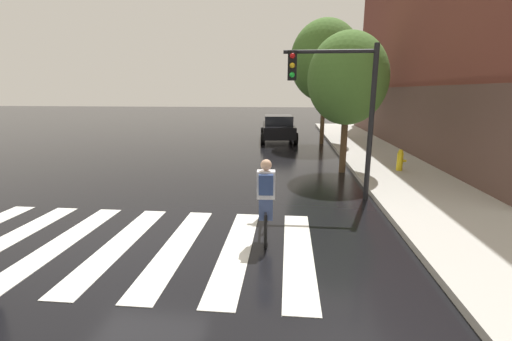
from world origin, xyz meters
The scene contains 8 objects.
ground_plane centered at (0.00, 0.00, 0.00)m, with size 120.00×120.00×0.00m, color black.
crosswalk_stripes centered at (-0.25, 0.00, 0.01)m, with size 7.67×3.80×0.01m.
sedan_mid centered at (2.45, 14.78, 0.81)m, with size 2.41×4.67×1.57m.
cyclist centered at (2.65, 0.55, 0.84)m, with size 0.37×1.71×1.69m.
traffic_light_near centered at (4.47, 3.48, 2.86)m, with size 2.47×0.28×4.20m.
fire_hydrant centered at (7.17, 6.59, 0.53)m, with size 0.33×0.22×0.78m.
street_tree_near centered at (5.14, 6.77, 3.41)m, with size 2.84×2.84×5.06m.
street_tree_mid centered at (5.02, 13.84, 4.62)m, with size 3.85×3.85×6.85m.
Camera 1 is at (3.06, -5.93, 2.99)m, focal length 23.65 mm.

